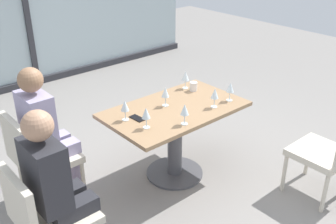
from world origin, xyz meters
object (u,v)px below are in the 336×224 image
(wine_glass_2, at_px, (230,88))
(coffee_cup, at_px, (193,86))
(handbag_0, at_px, (59,217))
(person_side_end, at_px, (56,184))
(chair_front_right, at_px, (332,150))
(person_far_left, at_px, (46,129))
(wine_glass_0, at_px, (215,94))
(wine_glass_3, at_px, (185,110))
(cell_phone_on_table, at_px, (137,118))
(dining_table_main, at_px, (175,127))
(handbag_2, at_px, (56,214))
(wine_glass_4, at_px, (186,76))
(chair_far_left, at_px, (37,154))
(wine_glass_5, at_px, (146,113))
(wine_glass_1, at_px, (165,93))
(wine_glass_6, at_px, (125,106))
(chair_side_end, at_px, (45,215))

(wine_glass_2, bearing_deg, coffee_cup, 102.74)
(wine_glass_2, distance_m, handbag_0, 1.90)
(person_side_end, height_order, coffee_cup, person_side_end)
(chair_front_right, xyz_separation_m, coffee_cup, (-0.37, 1.34, 0.28))
(chair_front_right, relative_size, coffee_cup, 9.67)
(person_far_left, distance_m, wine_glass_0, 1.51)
(wine_glass_3, bearing_deg, cell_phone_on_table, 125.22)
(wine_glass_0, height_order, handbag_0, wine_glass_0)
(dining_table_main, xyz_separation_m, wine_glass_3, (-0.15, -0.29, 0.33))
(handbag_2, bearing_deg, wine_glass_4, 18.75)
(cell_phone_on_table, bearing_deg, handbag_0, 179.09)
(chair_far_left, xyz_separation_m, cell_phone_on_table, (0.77, -0.40, 0.24))
(wine_glass_0, bearing_deg, wine_glass_5, 172.35)
(chair_far_left, relative_size, wine_glass_1, 4.70)
(chair_far_left, xyz_separation_m, handbag_2, (-0.07, -0.38, -0.36))
(coffee_cup, bearing_deg, wine_glass_4, 100.19)
(wine_glass_4, height_order, wine_glass_6, same)
(dining_table_main, xyz_separation_m, wine_glass_1, (-0.04, 0.10, 0.33))
(wine_glass_3, distance_m, handbag_2, 1.35)
(wine_glass_1, height_order, wine_glass_2, same)
(coffee_cup, bearing_deg, person_far_left, 169.45)
(wine_glass_1, bearing_deg, cell_phone_on_table, -173.51)
(wine_glass_5, bearing_deg, dining_table_main, 16.20)
(wine_glass_2, distance_m, wine_glass_5, 0.94)
(wine_glass_4, height_order, handbag_0, wine_glass_4)
(person_far_left, relative_size, wine_glass_3, 6.81)
(coffee_cup, bearing_deg, wine_glass_0, -107.59)
(handbag_0, bearing_deg, cell_phone_on_table, -8.48)
(wine_glass_3, relative_size, handbag_2, 0.62)
(person_far_left, bearing_deg, coffee_cup, -10.55)
(person_far_left, relative_size, wine_glass_1, 6.81)
(wine_glass_2, relative_size, coffee_cup, 2.06)
(wine_glass_2, distance_m, wine_glass_4, 0.51)
(wine_glass_1, distance_m, wine_glass_5, 0.46)
(person_far_left, height_order, wine_glass_1, person_far_left)
(wine_glass_0, bearing_deg, cell_phone_on_table, 157.65)
(chair_side_end, distance_m, wine_glass_2, 1.99)
(dining_table_main, height_order, cell_phone_on_table, cell_phone_on_table)
(chair_far_left, xyz_separation_m, wine_glass_2, (1.67, -0.67, 0.37))
(wine_glass_3, relative_size, cell_phone_on_table, 1.28)
(chair_side_end, distance_m, wine_glass_1, 1.52)
(chair_far_left, height_order, chair_side_end, same)
(wine_glass_0, relative_size, cell_phone_on_table, 1.28)
(wine_glass_0, bearing_deg, wine_glass_1, 134.88)
(chair_far_left, bearing_deg, cell_phone_on_table, -27.26)
(person_side_end, xyz_separation_m, wine_glass_0, (1.62, 0.08, 0.16))
(dining_table_main, xyz_separation_m, chair_side_end, (-1.45, -0.30, -0.04))
(person_side_end, height_order, wine_glass_2, person_side_end)
(wine_glass_4, distance_m, handbag_2, 1.79)
(chair_side_end, height_order, wine_glass_6, wine_glass_6)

